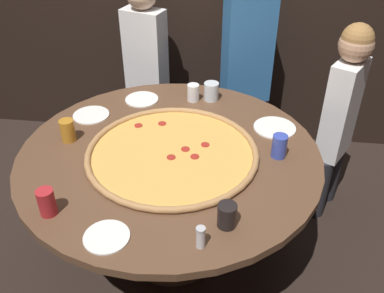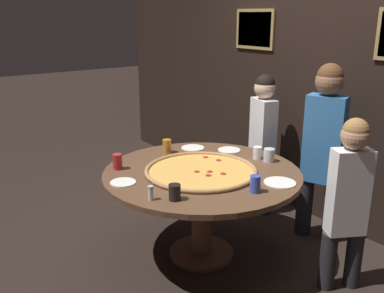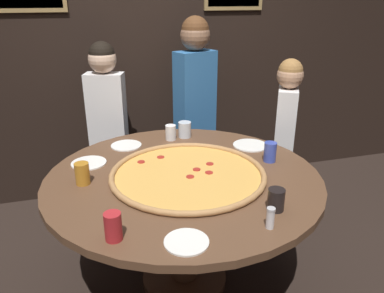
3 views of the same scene
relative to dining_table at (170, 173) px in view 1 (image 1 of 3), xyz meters
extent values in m
plane|color=black|center=(0.00, 0.00, -0.60)|extent=(24.00, 24.00, 0.00)
cylinder|color=brown|center=(0.00, 0.00, 0.12)|extent=(1.53, 1.53, 0.04)
cylinder|color=brown|center=(0.00, 0.00, -0.25)|extent=(0.16, 0.16, 0.70)
cylinder|color=brown|center=(0.00, 0.00, -0.58)|extent=(0.52, 0.52, 0.04)
cylinder|color=#E5A84C|center=(0.02, -0.03, 0.14)|extent=(0.82, 0.82, 0.01)
torus|color=#B27F4C|center=(0.02, -0.03, 0.15)|extent=(0.86, 0.86, 0.03)
cylinder|color=#A8281E|center=(0.02, -0.07, 0.15)|extent=(0.04, 0.04, 0.00)
cylinder|color=#A8281E|center=(0.08, 0.01, 0.15)|extent=(0.04, 0.04, 0.00)
cylinder|color=#A8281E|center=(-0.21, 0.20, 0.15)|extent=(0.04, 0.04, 0.00)
cylinder|color=#A8281E|center=(0.13, -0.05, 0.15)|extent=(0.04, 0.04, 0.00)
cylinder|color=#A8281E|center=(0.18, 0.06, 0.15)|extent=(0.04, 0.04, 0.00)
cylinder|color=#A8281E|center=(-0.08, 0.24, 0.15)|extent=(0.04, 0.04, 0.00)
cylinder|color=white|center=(0.06, 0.55, 0.19)|extent=(0.07, 0.07, 0.10)
cylinder|color=#B22328|center=(-0.43, -0.50, 0.20)|extent=(0.07, 0.07, 0.12)
cylinder|color=#BC7A23|center=(-0.54, 0.04, 0.20)|extent=(0.08, 0.08, 0.12)
cylinder|color=silver|center=(0.16, 0.57, 0.19)|extent=(0.09, 0.09, 0.11)
cylinder|color=black|center=(0.31, -0.48, 0.19)|extent=(0.08, 0.08, 0.11)
cylinder|color=#384CB7|center=(0.54, 0.03, 0.20)|extent=(0.07, 0.07, 0.12)
cylinder|color=white|center=(-0.15, -0.61, 0.14)|extent=(0.18, 0.18, 0.01)
cylinder|color=white|center=(-0.26, 0.51, 0.14)|extent=(0.20, 0.20, 0.01)
cylinder|color=white|center=(-0.50, 0.30, 0.14)|extent=(0.21, 0.21, 0.01)
cylinder|color=white|center=(0.54, 0.29, 0.14)|extent=(0.23, 0.23, 0.01)
cylinder|color=silver|center=(0.22, -0.60, 0.18)|extent=(0.04, 0.04, 0.08)
cylinder|color=#B7B7BC|center=(0.22, -0.60, 0.23)|extent=(0.04, 0.04, 0.01)
cylinder|color=#232328|center=(-0.23, 0.99, -0.37)|extent=(0.16, 0.16, 0.47)
cylinder|color=#232328|center=(-0.44, 1.05, -0.37)|extent=(0.16, 0.16, 0.47)
cube|color=white|center=(-0.33, 1.02, 0.20)|extent=(0.32, 0.23, 0.66)
cylinder|color=#232328|center=(0.98, 0.62, -0.39)|extent=(0.16, 0.16, 0.44)
cylinder|color=#232328|center=(0.88, 0.45, -0.39)|extent=(0.16, 0.16, 0.44)
cube|color=white|center=(0.93, 0.53, 0.14)|extent=(0.25, 0.30, 0.61)
sphere|color=tan|center=(0.93, 0.53, 0.54)|extent=(0.19, 0.19, 0.19)
sphere|color=#9E703D|center=(0.93, 0.53, 0.57)|extent=(0.17, 0.17, 0.17)
cylinder|color=#232328|center=(0.48, 1.05, -0.34)|extent=(0.18, 0.18, 0.53)
cylinder|color=#232328|center=(0.26, 0.97, -0.34)|extent=(0.18, 0.18, 0.53)
cube|color=#3370B2|center=(0.37, 1.01, 0.30)|extent=(0.36, 0.27, 0.74)
camera|label=1|loc=(0.32, -1.73, 1.39)|focal=40.00mm
camera|label=2|loc=(2.42, -1.94, 1.29)|focal=40.00mm
camera|label=3|loc=(-0.48, -1.82, 1.06)|focal=35.00mm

